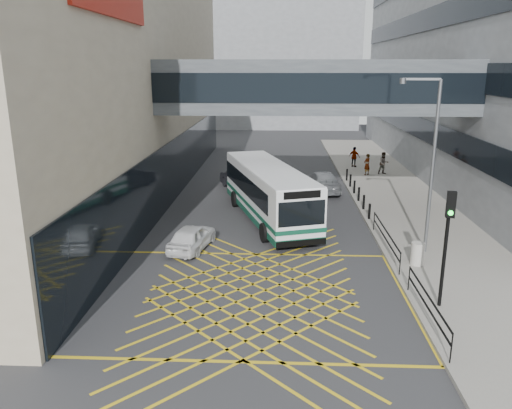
# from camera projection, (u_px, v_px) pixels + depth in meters

# --- Properties ---
(ground) EXTENTS (120.00, 120.00, 0.00)m
(ground) POSITION_uv_depth(u_px,v_px,m) (251.00, 296.00, 19.43)
(ground) COLOR #333335
(building_far) EXTENTS (28.00, 16.00, 18.00)m
(building_far) POSITION_uv_depth(u_px,v_px,m) (260.00, 64.00, 74.85)
(building_far) COLOR gray
(building_far) RESTS_ON ground
(skybridge) EXTENTS (20.00, 4.10, 3.00)m
(skybridge) POSITION_uv_depth(u_px,v_px,m) (314.00, 87.00, 28.84)
(skybridge) COLOR #494E53
(skybridge) RESTS_ON ground
(pavement) EXTENTS (6.00, 54.00, 0.16)m
(pavement) POSITION_uv_depth(u_px,v_px,m) (397.00, 198.00, 33.44)
(pavement) COLOR gray
(pavement) RESTS_ON ground
(box_junction) EXTENTS (12.00, 9.00, 0.01)m
(box_junction) POSITION_uv_depth(u_px,v_px,m) (251.00, 296.00, 19.43)
(box_junction) COLOR gold
(box_junction) RESTS_ON ground
(bus) EXTENTS (5.85, 11.46, 3.14)m
(bus) POSITION_uv_depth(u_px,v_px,m) (268.00, 191.00, 28.76)
(bus) COLOR white
(bus) RESTS_ON ground
(car_white) EXTENTS (2.41, 4.24, 1.27)m
(car_white) POSITION_uv_depth(u_px,v_px,m) (192.00, 237.00, 24.27)
(car_white) COLOR white
(car_white) RESTS_ON ground
(car_dark) EXTENTS (3.72, 5.24, 1.53)m
(car_dark) POSITION_uv_depth(u_px,v_px,m) (240.00, 179.00, 35.96)
(car_dark) COLOR black
(car_dark) RESTS_ON ground
(car_silver) EXTENTS (2.66, 5.12, 1.52)m
(car_silver) POSITION_uv_depth(u_px,v_px,m) (322.00, 181.00, 35.51)
(car_silver) COLOR gray
(car_silver) RESTS_ON ground
(traffic_light) EXTENTS (0.34, 0.52, 4.38)m
(traffic_light) POSITION_uv_depth(u_px,v_px,m) (447.00, 233.00, 17.47)
(traffic_light) COLOR black
(traffic_light) RESTS_ON pavement
(street_lamp) EXTENTS (1.82, 0.45, 8.00)m
(street_lamp) POSITION_uv_depth(u_px,v_px,m) (429.00, 157.00, 22.45)
(street_lamp) COLOR slate
(street_lamp) RESTS_ON pavement
(litter_bin) EXTENTS (0.58, 0.58, 1.01)m
(litter_bin) POSITION_uv_depth(u_px,v_px,m) (417.00, 254.00, 22.00)
(litter_bin) COLOR #ADA89E
(litter_bin) RESTS_ON pavement
(kerb_railings) EXTENTS (0.05, 12.54, 1.00)m
(kerb_railings) POSITION_uv_depth(u_px,v_px,m) (402.00, 261.00, 20.63)
(kerb_railings) COLOR black
(kerb_railings) RESTS_ON pavement
(bollards) EXTENTS (0.14, 10.14, 0.90)m
(bollards) POSITION_uv_depth(u_px,v_px,m) (357.00, 190.00, 33.42)
(bollards) COLOR black
(bollards) RESTS_ON pavement
(pedestrian_a) EXTENTS (0.83, 0.81, 1.71)m
(pedestrian_a) POSITION_uv_depth(u_px,v_px,m) (367.00, 164.00, 40.09)
(pedestrian_a) COLOR gray
(pedestrian_a) RESTS_ON pavement
(pedestrian_b) EXTENTS (0.98, 0.72, 1.79)m
(pedestrian_b) POSITION_uv_depth(u_px,v_px,m) (384.00, 163.00, 40.42)
(pedestrian_b) COLOR gray
(pedestrian_b) RESTS_ON pavement
(pedestrian_c) EXTENTS (1.13, 0.99, 1.75)m
(pedestrian_c) POSITION_uv_depth(u_px,v_px,m) (354.00, 157.00, 43.31)
(pedestrian_c) COLOR gray
(pedestrian_c) RESTS_ON pavement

